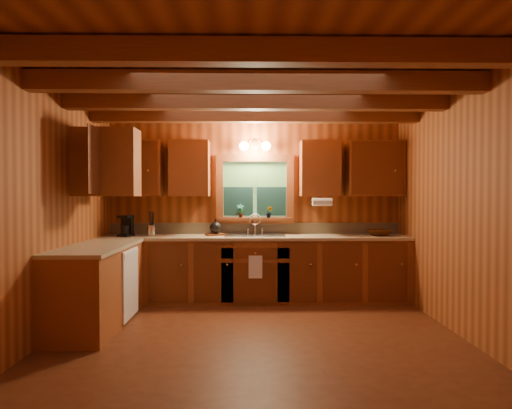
{
  "coord_description": "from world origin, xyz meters",
  "views": [
    {
      "loc": [
        -0.08,
        -4.28,
        1.45
      ],
      "look_at": [
        0.0,
        0.8,
        1.35
      ],
      "focal_mm": 29.78,
      "sensor_mm": 36.0,
      "label": 1
    }
  ],
  "objects_px": {
    "cutting_board": "(216,235)",
    "wicker_basket": "(379,233)",
    "coffee_maker": "(126,226)",
    "sink": "(255,239)"
  },
  "relations": [
    {
      "from": "cutting_board",
      "to": "wicker_basket",
      "type": "distance_m",
      "value": 2.29
    },
    {
      "from": "coffee_maker",
      "to": "cutting_board",
      "type": "bearing_deg",
      "value": 20.19
    },
    {
      "from": "sink",
      "to": "wicker_basket",
      "type": "distance_m",
      "value": 1.73
    },
    {
      "from": "coffee_maker",
      "to": "sink",
      "type": "bearing_deg",
      "value": 16.91
    },
    {
      "from": "cutting_board",
      "to": "wicker_basket",
      "type": "bearing_deg",
      "value": -24.76
    },
    {
      "from": "sink",
      "to": "coffee_maker",
      "type": "height_order",
      "value": "sink"
    },
    {
      "from": "coffee_maker",
      "to": "cutting_board",
      "type": "height_order",
      "value": "coffee_maker"
    },
    {
      "from": "coffee_maker",
      "to": "wicker_basket",
      "type": "bearing_deg",
      "value": 15.86
    },
    {
      "from": "wicker_basket",
      "to": "coffee_maker",
      "type": "bearing_deg",
      "value": -179.5
    },
    {
      "from": "cutting_board",
      "to": "wicker_basket",
      "type": "height_order",
      "value": "wicker_basket"
    }
  ]
}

